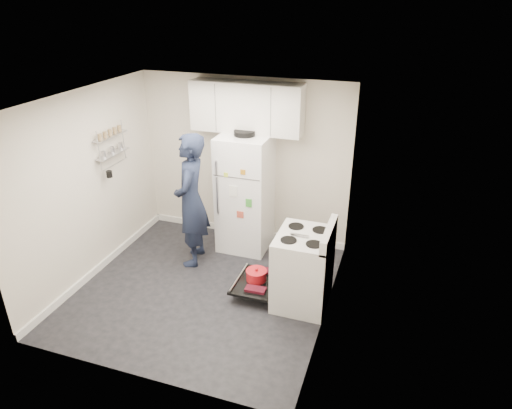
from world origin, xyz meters
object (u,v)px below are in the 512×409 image
(electric_range, at_px, (302,270))
(open_oven_door, at_px, (257,279))
(refrigerator, at_px, (245,193))
(person, at_px, (191,201))

(electric_range, bearing_deg, open_oven_door, 178.46)
(refrigerator, relative_size, person, 0.96)
(refrigerator, bearing_deg, person, -130.98)
(open_oven_door, height_order, refrigerator, refrigerator)
(open_oven_door, xyz_separation_m, refrigerator, (-0.54, 1.08, 0.70))
(electric_range, distance_m, refrigerator, 1.63)
(open_oven_door, bearing_deg, person, 158.17)
(person, bearing_deg, refrigerator, 126.59)
(person, bearing_deg, electric_range, 62.48)
(refrigerator, xyz_separation_m, person, (-0.56, -0.64, 0.07))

